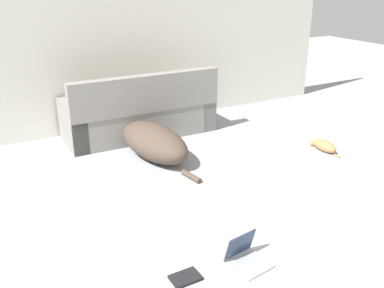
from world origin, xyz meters
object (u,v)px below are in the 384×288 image
(dog, at_px, (153,142))
(book_black, at_px, (185,278))
(couch, at_px, (140,115))
(laptop_open, at_px, (245,253))
(cat, at_px, (323,145))

(dog, xyz_separation_m, book_black, (-0.70, -2.14, -0.19))
(couch, bearing_deg, laptop_open, 83.47)
(couch, height_order, dog, couch)
(couch, xyz_separation_m, dog, (-0.16, -0.78, -0.08))
(couch, bearing_deg, cat, 138.27)
(dog, relative_size, laptop_open, 4.91)
(dog, xyz_separation_m, laptop_open, (-0.20, -2.18, -0.12))
(cat, xyz_separation_m, book_black, (-2.64, -1.30, -0.06))
(cat, bearing_deg, book_black, 116.27)
(dog, distance_m, book_black, 2.26)
(laptop_open, relative_size, book_black, 1.52)
(couch, relative_size, laptop_open, 6.03)
(couch, relative_size, cat, 3.90)
(couch, height_order, laptop_open, couch)
(dog, bearing_deg, laptop_open, 165.64)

